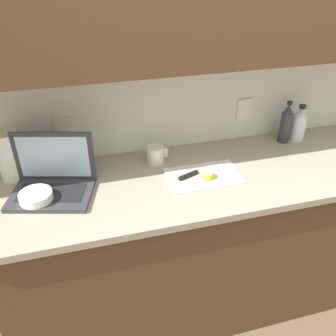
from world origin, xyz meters
name	(u,v)px	position (x,y,z in m)	size (l,w,h in m)	color
ground_plane	(217,292)	(0.00, 0.00, 0.00)	(12.00, 12.00, 0.00)	brown
wall_back	(221,26)	(0.00, 0.25, 1.56)	(5.20, 0.38, 2.60)	white
counter_unit	(226,237)	(0.02, 0.00, 0.47)	(2.36, 0.65, 0.92)	brown
laptop	(53,179)	(-0.85, 0.06, 0.98)	(0.42, 0.34, 0.26)	#333338
cutting_board	(204,176)	(-0.15, -0.01, 0.92)	(0.36, 0.22, 0.01)	silver
knife	(193,174)	(-0.20, 0.00, 0.94)	(0.25, 0.12, 0.02)	silver
lemon_half_cut	(207,175)	(-0.14, -0.04, 0.94)	(0.06, 0.06, 0.03)	yellow
bottle_green_soda	(299,124)	(0.51, 0.21, 1.01)	(0.08, 0.08, 0.21)	silver
bottle_oil_tall	(286,124)	(0.42, 0.21, 1.03)	(0.06, 0.06, 0.24)	#333338
measuring_cup	(156,155)	(-0.34, 0.18, 0.96)	(0.11, 0.09, 0.09)	silver
bowl_white	(36,198)	(-0.92, -0.02, 0.95)	(0.14, 0.14, 0.06)	white
paper_towel_roll	(9,156)	(-1.03, 0.23, 1.04)	(0.12, 0.12, 0.24)	white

